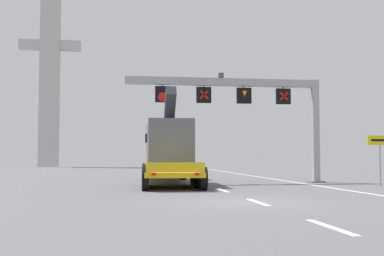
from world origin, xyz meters
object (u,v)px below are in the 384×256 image
heavy_haul_truck_yellow (167,150)px  bridge_pylon_distant (50,66)px  exit_sign_yellow (380,148)px  overhead_lane_gantry (248,98)px

heavy_haul_truck_yellow → bridge_pylon_distant: bridge_pylon_distant is taller
exit_sign_yellow → bridge_pylon_distant: bridge_pylon_distant is taller
heavy_haul_truck_yellow → exit_sign_yellow: bearing=-28.1°
heavy_haul_truck_yellow → exit_sign_yellow: (10.84, -5.78, 0.04)m
overhead_lane_gantry → heavy_haul_truck_yellow: (-4.76, 1.49, -3.11)m
overhead_lane_gantry → exit_sign_yellow: overhead_lane_gantry is taller
exit_sign_yellow → overhead_lane_gantry: bearing=144.8°
overhead_lane_gantry → bridge_pylon_distant: size_ratio=0.41×
overhead_lane_gantry → bridge_pylon_distant: bridge_pylon_distant is taller
heavy_haul_truck_yellow → bridge_pylon_distant: bearing=106.7°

